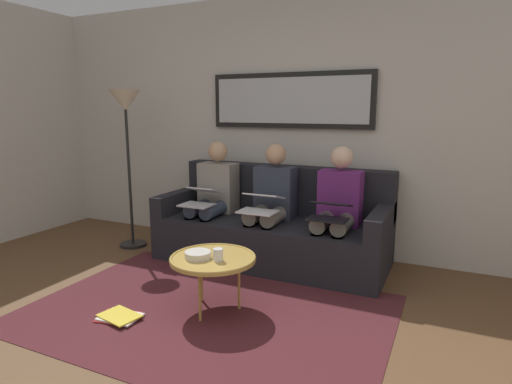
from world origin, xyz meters
The scene contains 16 objects.
ground_plane centered at (0.00, 0.00, -0.05)m, with size 6.00×5.20×0.10m, color brown.
wall_rear centered at (0.00, -2.60, 1.30)m, with size 6.00×0.12×2.60m, color beige.
area_rug centered at (0.00, -0.85, 0.00)m, with size 2.60×1.80×0.01m, color #4C1E23.
couch centered at (0.00, -2.12, 0.31)m, with size 2.20×0.90×0.90m.
framed_mirror centered at (0.00, -2.51, 1.55)m, with size 1.71×0.05×0.55m.
coffee_table centered at (-0.03, -0.90, 0.40)m, with size 0.63×0.63×0.42m.
cup centered at (-0.10, -0.85, 0.46)m, with size 0.07×0.07×0.09m, color silver.
bowl centered at (0.06, -0.84, 0.44)m, with size 0.19×0.19×0.05m, color beige.
person_left centered at (-0.64, -2.05, 0.61)m, with size 0.38×0.58×1.14m.
laptop_black centered at (-0.64, -1.80, 0.62)m, with size 0.33×0.33×0.14m.
person_middle centered at (0.00, -2.05, 0.61)m, with size 0.38×0.58×1.14m.
laptop_white centered at (0.00, -1.81, 0.63)m, with size 0.34×0.37×0.16m.
person_right centered at (0.64, -2.05, 0.61)m, with size 0.38×0.58×1.14m.
laptop_silver centered at (0.64, -1.82, 0.63)m, with size 0.30×0.39×0.17m.
magazine_stack centered at (0.51, -0.49, 0.02)m, with size 0.34×0.27×0.03m.
standing_lamp centered at (1.55, -1.85, 1.37)m, with size 0.32×0.32×1.66m.
Camera 1 is at (-1.57, 1.65, 1.47)m, focal length 30.19 mm.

